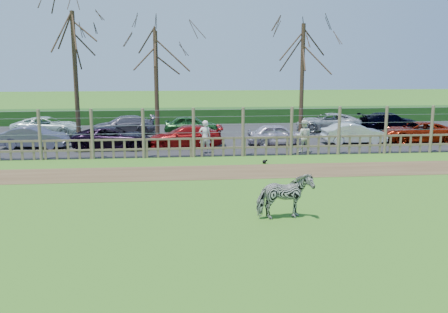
{
  "coord_description": "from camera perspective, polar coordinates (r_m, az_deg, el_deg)",
  "views": [
    {
      "loc": [
        -0.86,
        -16.79,
        4.95
      ],
      "look_at": [
        1.0,
        2.5,
        1.1
      ],
      "focal_mm": 40.0,
      "sensor_mm": 36.0,
      "label": 1
    }
  ],
  "objects": [
    {
      "name": "car_5",
      "position": [
        29.85,
        14.62,
        2.57
      ],
      "size": [
        3.67,
        1.36,
        1.2
      ],
      "primitive_type": "imported",
      "rotation": [
        0.0,
        0.0,
        1.6
      ],
      "color": "silver",
      "rests_on": "asphalt"
    },
    {
      "name": "visitor_a",
      "position": [
        25.97,
        -2.19,
        2.26
      ],
      "size": [
        0.67,
        0.49,
        1.72
      ],
      "primitive_type": "imported",
      "rotation": [
        0.0,
        0.0,
        3.26
      ],
      "color": "white",
      "rests_on": "asphalt"
    },
    {
      "name": "hedge",
      "position": [
        38.55,
        -4.21,
        4.65
      ],
      "size": [
        46.0,
        2.0,
        1.1
      ],
      "primitive_type": "cube",
      "color": "#1E4716",
      "rests_on": "ground"
    },
    {
      "name": "visitor_b",
      "position": [
        26.47,
        9.07,
        2.3
      ],
      "size": [
        0.96,
        0.81,
        1.72
      ],
      "primitive_type": "imported",
      "rotation": [
        0.0,
        0.0,
        2.93
      ],
      "color": "silver",
      "rests_on": "asphalt"
    },
    {
      "name": "tree_mid",
      "position": [
        30.31,
        -7.81,
        10.98
      ],
      "size": [
        4.8,
        4.8,
        6.83
      ],
      "color": "#3D2B1E",
      "rests_on": "ground"
    },
    {
      "name": "fence",
      "position": [
        25.15,
        -3.48,
        1.73
      ],
      "size": [
        30.16,
        0.16,
        2.5
      ],
      "color": "brown",
      "rests_on": "ground"
    },
    {
      "name": "car_12",
      "position": [
        34.76,
        11.78,
        3.88
      ],
      "size": [
        4.51,
        2.45,
        1.2
      ],
      "primitive_type": "imported",
      "rotation": [
        0.0,
        0.0,
        4.6
      ],
      "color": "#AFB0B3",
      "rests_on": "asphalt"
    },
    {
      "name": "ground",
      "position": [
        17.53,
        -2.48,
        -5.18
      ],
      "size": [
        120.0,
        120.0,
        0.0
      ],
      "primitive_type": "plane",
      "color": "#649E2C",
      "rests_on": "ground"
    },
    {
      "name": "car_9",
      "position": [
        33.13,
        -11.45,
        3.54
      ],
      "size": [
        4.32,
        2.21,
        1.2
      ],
      "primitive_type": "imported",
      "rotation": [
        0.0,
        0.0,
        4.84
      ],
      "color": "#57535F",
      "rests_on": "asphalt"
    },
    {
      "name": "car_4",
      "position": [
        28.67,
        6.21,
        2.52
      ],
      "size": [
        3.53,
        1.44,
        1.2
      ],
      "primitive_type": "imported",
      "rotation": [
        0.0,
        0.0,
        1.58
      ],
      "color": "#BEB3C4",
      "rests_on": "asphalt"
    },
    {
      "name": "zebra",
      "position": [
        15.61,
        6.95,
        -4.56
      ],
      "size": [
        1.82,
        1.03,
        1.45
      ],
      "primitive_type": "imported",
      "rotation": [
        0.0,
        0.0,
        1.72
      ],
      "color": "gray",
      "rests_on": "ground"
    },
    {
      "name": "crow",
      "position": [
        23.77,
        4.65,
        -0.58
      ],
      "size": [
        0.24,
        0.18,
        0.2
      ],
      "color": "black",
      "rests_on": "ground"
    },
    {
      "name": "dirt_strip",
      "position": [
        21.88,
        -3.11,
        -1.85
      ],
      "size": [
        34.0,
        2.8,
        0.01
      ],
      "primitive_type": "cube",
      "color": "brown",
      "rests_on": "ground"
    },
    {
      "name": "tree_right",
      "position": [
        31.78,
        8.99,
        11.63
      ],
      "size": [
        4.8,
        4.8,
        7.35
      ],
      "color": "#3D2B1E",
      "rests_on": "ground"
    },
    {
      "name": "tree_left",
      "position": [
        29.84,
        -16.79,
        12.05
      ],
      "size": [
        4.8,
        4.8,
        7.88
      ],
      "color": "#3D2B1E",
      "rests_on": "ground"
    },
    {
      "name": "car_1",
      "position": [
        29.45,
        -20.82,
        2.08
      ],
      "size": [
        3.76,
        1.65,
        1.2
      ],
      "primitive_type": "imported",
      "rotation": [
        0.0,
        0.0,
        1.47
      ],
      "color": "#53536C",
      "rests_on": "asphalt"
    },
    {
      "name": "asphalt",
      "position": [
        31.69,
        -3.89,
        2.26
      ],
      "size": [
        44.0,
        13.0,
        0.04
      ],
      "primitive_type": "cube",
      "color": "#232326",
      "rests_on": "ground"
    },
    {
      "name": "car_8",
      "position": [
        33.89,
        -19.53,
        3.28
      ],
      "size": [
        4.42,
        2.23,
        1.2
      ],
      "primitive_type": "imported",
      "rotation": [
        0.0,
        0.0,
        1.51
      ],
      "color": "silver",
      "rests_on": "asphalt"
    },
    {
      "name": "car_3",
      "position": [
        27.82,
        -4.45,
        2.29
      ],
      "size": [
        4.15,
        1.72,
        1.2
      ],
      "primitive_type": "imported",
      "rotation": [
        0.0,
        0.0,
        4.7
      ],
      "color": "maroon",
      "rests_on": "asphalt"
    },
    {
      "name": "car_13",
      "position": [
        36.26,
        18.34,
        3.84
      ],
      "size": [
        4.27,
        2.04,
        1.2
      ],
      "primitive_type": "imported",
      "rotation": [
        0.0,
        0.0,
        1.66
      ],
      "color": "black",
      "rests_on": "asphalt"
    },
    {
      "name": "car_10",
      "position": [
        32.78,
        -3.74,
        3.66
      ],
      "size": [
        3.61,
        1.64,
        1.2
      ],
      "primitive_type": "imported",
      "rotation": [
        0.0,
        0.0,
        1.51
      ],
      "color": "#215824",
      "rests_on": "asphalt"
    },
    {
      "name": "car_6",
      "position": [
        31.6,
        21.25,
        2.63
      ],
      "size": [
        4.5,
        2.42,
        1.2
      ],
      "primitive_type": "imported",
      "rotation": [
        0.0,
        0.0,
        4.61
      ],
      "color": "maroon",
      "rests_on": "asphalt"
    },
    {
      "name": "car_2",
      "position": [
        27.95,
        -12.62,
        2.09
      ],
      "size": [
        4.36,
        2.09,
        1.2
      ],
      "primitive_type": "imported",
      "rotation": [
        0.0,
        0.0,
        1.55
      ],
      "color": "black",
      "rests_on": "asphalt"
    }
  ]
}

